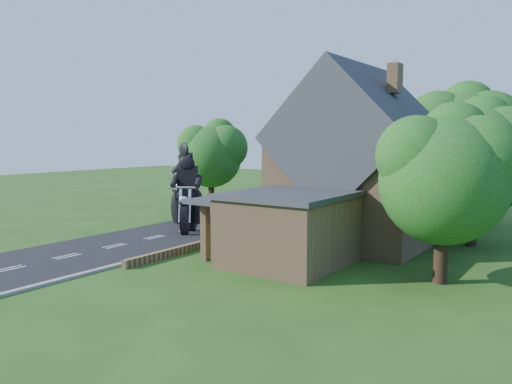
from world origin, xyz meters
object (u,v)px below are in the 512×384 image
Objects in this scene: garden_wall at (260,229)px; motorcycle_follow at (187,211)px; annex at (287,227)px; motorcycle_lead at (188,222)px; house at (358,167)px.

garden_wall is 6.42m from motorcycle_follow.
annex is 9.65m from motorcycle_lead.
motorcycle_follow reaches higher than garden_wall.
motorcycle_follow is (-12.57, -0.81, -3.49)m from house.
annex is at bearing 170.78° from motorcycle_follow.
garden_wall is 3.12× the size of annex.
motorcycle_follow is at bearing 178.30° from garden_wall.
house is 11.06m from motorcycle_lead.
house is 1.45× the size of annex.
garden_wall is 14.07× the size of motorcycle_lead.
house is 7.30m from annex.
house is at bearing 177.74° from motorcycle_lead.
garden_wall is at bearing -164.30° from motorcycle_follow.
house is at bearing 84.76° from annex.
motorcycle_lead is (-9.74, -3.80, -3.61)m from house.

